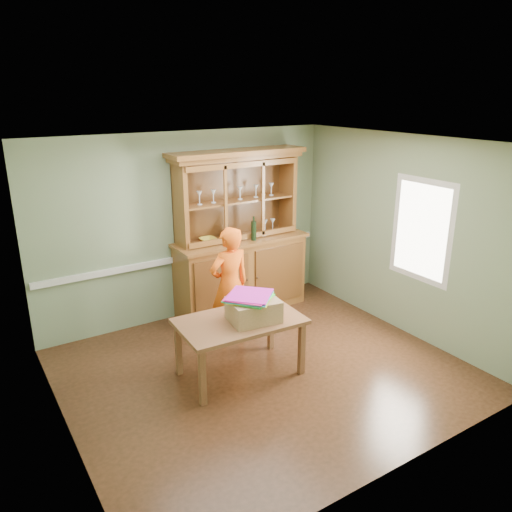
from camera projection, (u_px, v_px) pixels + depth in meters
floor at (264, 371)px, 6.03m from camera, size 4.50×4.50×0.00m
ceiling at (265, 144)px, 5.17m from camera, size 4.50×4.50×0.00m
wall_back at (189, 227)px, 7.20m from camera, size 4.50×0.00×4.50m
wall_left at (55, 311)px, 4.46m from camera, size 0.00×4.00×4.00m
wall_right at (403, 236)px, 6.74m from camera, size 0.00×4.00×4.00m
wall_front at (402, 337)px, 4.00m from camera, size 4.50×0.00×4.50m
chair_rail at (191, 257)px, 7.32m from camera, size 4.41×0.05×0.08m
framed_map at (47, 280)px, 4.64m from camera, size 0.03×0.60×0.46m
window_panel at (421, 230)px, 6.45m from camera, size 0.03×0.96×1.36m
china_hutch at (240, 256)px, 7.49m from camera, size 2.06×0.68×2.42m
dining_table at (240, 326)px, 5.78m from camera, size 1.47×0.93×0.71m
cardboard_box at (254, 310)px, 5.70m from camera, size 0.60×0.51×0.26m
kite_stack at (249, 297)px, 5.65m from camera, size 0.64×0.64×0.06m
person at (230, 285)px, 6.54m from camera, size 0.58×0.39×1.58m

